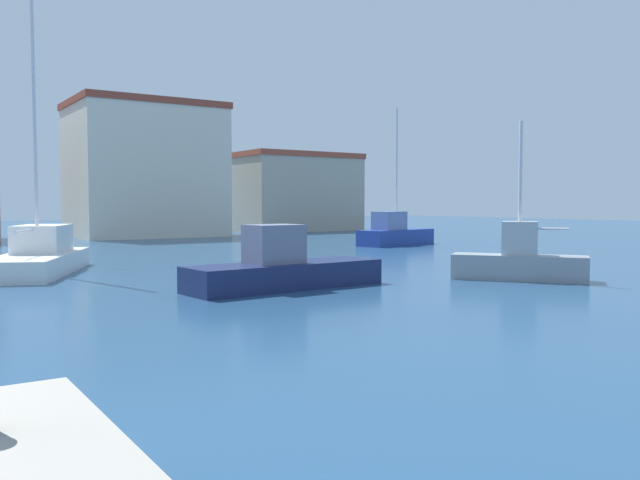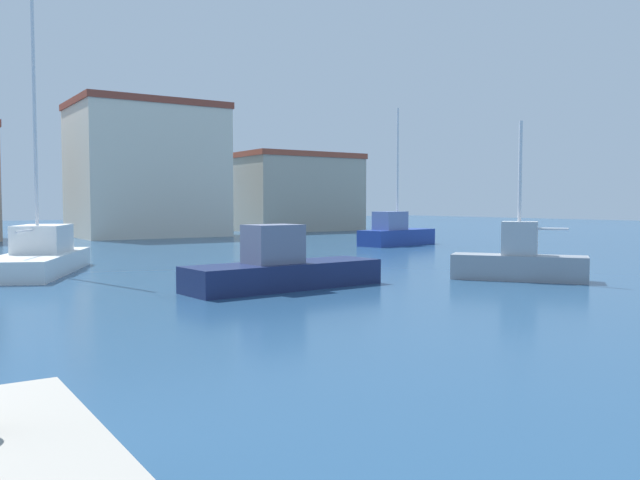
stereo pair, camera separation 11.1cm
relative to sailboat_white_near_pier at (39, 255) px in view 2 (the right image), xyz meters
name	(u,v)px [view 2 (the right image)]	position (x,y,z in m)	size (l,w,h in m)	color
water	(239,260)	(8.60, 0.79, -0.67)	(160.00, 160.00, 0.00)	navy
sailboat_white_near_pier	(39,255)	(0.00, 0.00, 0.00)	(5.13, 7.53, 11.37)	white
motorboat_navy_behind_lamppost	(282,269)	(5.38, -8.79, -0.08)	(6.46, 2.27, 1.96)	#19234C
sailboat_grey_center_channel	(519,261)	(13.16, -11.32, 0.00)	(3.60, 4.25, 5.36)	gray
sailboat_blue_inner_mooring	(396,233)	(21.56, 5.23, 0.09)	(5.76, 3.00, 8.46)	#233D93
waterfront_apartments	(147,170)	(12.32, 24.55, 4.53)	(11.05, 8.77, 10.37)	beige
warehouse_block	(292,192)	(27.79, 28.23, 2.99)	(11.32, 9.18, 7.30)	#B2A893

